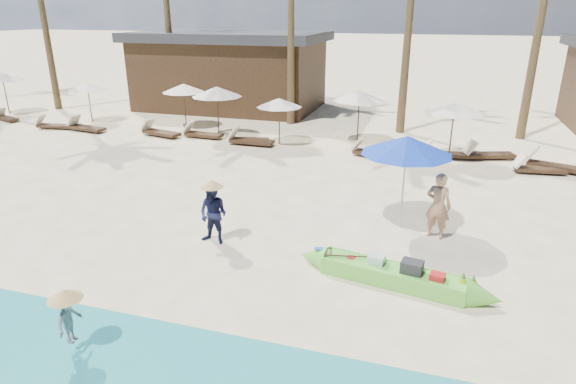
% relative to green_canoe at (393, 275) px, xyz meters
% --- Properties ---
extents(ground, '(240.00, 240.00, 0.00)m').
position_rel_green_canoe_xyz_m(ground, '(-3.14, -0.11, -0.21)').
color(ground, beige).
rests_on(ground, ground).
extents(green_canoe, '(4.80, 1.15, 0.61)m').
position_rel_green_canoe_xyz_m(green_canoe, '(0.00, 0.00, 0.00)').
color(green_canoe, '#5FC43C').
rests_on(green_canoe, ground).
extents(tourist, '(0.72, 0.57, 1.72)m').
position_rel_green_canoe_xyz_m(tourist, '(0.82, 2.58, 0.65)').
color(tourist, tan).
rests_on(tourist, ground).
extents(vendor_green, '(0.81, 0.66, 1.53)m').
position_rel_green_canoe_xyz_m(vendor_green, '(-4.41, 0.66, 0.56)').
color(vendor_green, '#15193B').
rests_on(vendor_green, ground).
extents(vendor_yellow, '(0.39, 0.60, 0.89)m').
position_rel_green_canoe_xyz_m(vendor_yellow, '(-4.95, -3.76, 0.42)').
color(vendor_yellow, gray).
rests_on(vendor_yellow, ground).
extents(blue_umbrella, '(2.31, 2.31, 2.49)m').
position_rel_green_canoe_xyz_m(blue_umbrella, '(-0.09, 2.95, 2.04)').
color(blue_umbrella, '#99999E').
rests_on(blue_umbrella, ground).
extents(resort_parasol_1, '(2.18, 2.18, 2.24)m').
position_rel_green_canoe_xyz_m(resort_parasol_1, '(-22.39, 11.99, 1.82)').
color(resort_parasol_1, '#3A2917').
rests_on(resort_parasol_1, ground).
extents(lounger_1_right, '(1.70, 1.00, 0.55)m').
position_rel_green_canoe_xyz_m(lounger_1_right, '(-20.99, 10.43, -0.02)').
color(lounger_1_right, '#3A2917').
rests_on(lounger_1_right, ground).
extents(resort_parasol_2, '(1.96, 1.96, 2.02)m').
position_rel_green_canoe_xyz_m(resort_parasol_2, '(-16.49, 11.52, 1.61)').
color(resort_parasol_2, '#3A2917').
rests_on(resort_parasol_2, ground).
extents(lounger_2_left, '(1.85, 0.83, 0.61)m').
position_rel_green_canoe_xyz_m(lounger_2_left, '(-17.30, 9.64, -0.00)').
color(lounger_2_left, '#3A2917').
rests_on(lounger_2_left, ground).
extents(resort_parasol_3, '(2.07, 2.07, 2.13)m').
position_rel_green_canoe_xyz_m(resort_parasol_3, '(-11.20, 11.83, 1.71)').
color(resort_parasol_3, '#3A2917').
rests_on(resort_parasol_3, ground).
extents(lounger_3_left, '(2.03, 0.90, 0.67)m').
position_rel_green_canoe_xyz_m(lounger_3_left, '(-15.44, 9.67, 0.02)').
color(lounger_3_left, '#3A2917').
rests_on(lounger_3_left, ground).
extents(lounger_3_right, '(2.07, 1.05, 0.67)m').
position_rel_green_canoe_xyz_m(lounger_3_right, '(-11.53, 9.86, 0.02)').
color(lounger_3_right, '#3A2917').
rests_on(lounger_3_right, ground).
extents(resort_parasol_4, '(2.23, 2.23, 2.30)m').
position_rel_green_canoe_xyz_m(resort_parasol_4, '(-8.78, 10.41, 1.87)').
color(resort_parasol_4, '#3A2917').
rests_on(resort_parasol_4, ground).
extents(lounger_4_left, '(1.88, 0.68, 0.63)m').
position_rel_green_canoe_xyz_m(lounger_4_left, '(-9.54, 10.14, 0.00)').
color(lounger_4_left, '#3A2917').
rests_on(lounger_4_left, ground).
extents(lounger_4_right, '(2.01, 0.65, 0.68)m').
position_rel_green_canoe_xyz_m(lounger_4_right, '(-7.02, 9.61, 0.02)').
color(lounger_4_right, '#3A2917').
rests_on(lounger_4_right, ground).
extents(resort_parasol_5, '(1.92, 1.92, 1.98)m').
position_rel_green_canoe_xyz_m(resort_parasol_5, '(-5.81, 10.16, 1.58)').
color(resort_parasol_5, '#3A2917').
rests_on(resort_parasol_5, ground).
extents(lounger_5_left, '(1.75, 0.93, 0.57)m').
position_rel_green_canoe_xyz_m(lounger_5_left, '(-7.21, 9.92, -0.02)').
color(lounger_5_left, '#3A2917').
rests_on(lounger_5_left, ground).
extents(resort_parasol_6, '(2.22, 2.22, 2.28)m').
position_rel_green_canoe_xyz_m(resort_parasol_6, '(-2.60, 11.26, 1.85)').
color(resort_parasol_6, '#3A2917').
rests_on(resort_parasol_6, ground).
extents(lounger_6_left, '(1.86, 0.98, 0.60)m').
position_rel_green_canoe_xyz_m(lounger_6_left, '(-1.71, 9.33, -0.00)').
color(lounger_6_left, '#3A2917').
rests_on(lounger_6_left, ground).
extents(lounger_6_right, '(1.88, 0.78, 0.62)m').
position_rel_green_canoe_xyz_m(lounger_6_right, '(0.99, 10.00, 0.00)').
color(lounger_6_right, '#3A2917').
rests_on(lounger_6_right, ground).
extents(resort_parasol_7, '(2.19, 2.19, 2.25)m').
position_rel_green_canoe_xyz_m(resort_parasol_7, '(1.19, 9.82, 1.83)').
color(resort_parasol_7, '#3A2917').
rests_on(resort_parasol_7, ground).
extents(lounger_7_left, '(2.04, 1.19, 0.66)m').
position_rel_green_canoe_xyz_m(lounger_7_left, '(2.57, 10.34, 0.02)').
color(lounger_7_left, '#3A2917').
rests_on(lounger_7_left, ground).
extents(lounger_7_right, '(1.80, 0.76, 0.59)m').
position_rel_green_canoe_xyz_m(lounger_7_right, '(4.15, 8.97, -0.01)').
color(lounger_7_right, '#3A2917').
rests_on(lounger_7_right, ground).
extents(lounger_8_left, '(2.07, 1.21, 0.67)m').
position_rel_green_canoe_xyz_m(lounger_8_left, '(4.73, 9.52, 0.02)').
color(lounger_8_left, '#3A2917').
rests_on(lounger_8_left, ground).
extents(pavilion_west, '(10.80, 6.60, 4.30)m').
position_rel_green_canoe_xyz_m(pavilion_west, '(-11.14, 17.39, 1.98)').
color(pavilion_west, '#3A2917').
rests_on(pavilion_west, ground).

